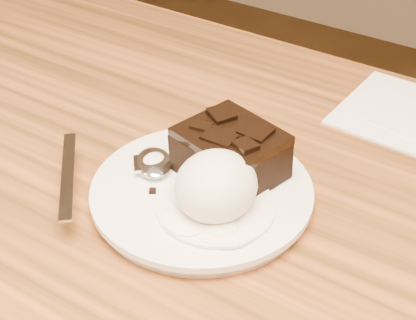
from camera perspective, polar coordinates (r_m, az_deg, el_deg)
The scene contains 9 objects.
plate at distance 0.58m, azimuth -0.54°, elevation -3.03°, with size 0.20×0.20×0.02m, color silver.
brownie at distance 0.58m, azimuth 1.94°, elevation 0.33°, with size 0.08×0.07×0.04m, color black.
ice_cream_scoop at distance 0.54m, azimuth 0.69°, elevation -2.25°, with size 0.07×0.07×0.06m, color white.
melt_puddle at distance 0.55m, azimuth 0.67°, elevation -4.09°, with size 0.10×0.10×0.00m, color white.
spoon at distance 0.60m, azimuth -4.69°, elevation -0.35°, with size 0.03×0.19×0.01m, color silver, non-canonical shape.
napkin at distance 0.73m, azimuth 16.78°, elevation 3.85°, with size 0.13×0.13×0.01m, color white.
crumb_a at distance 0.57m, azimuth -4.79°, elevation -2.68°, with size 0.01×0.01×0.00m, color black.
crumb_b at distance 0.56m, azimuth 4.10°, elevation -3.86°, with size 0.01×0.01×0.00m, color black.
crumb_c at distance 0.57m, azimuth 2.79°, elevation -2.94°, with size 0.01×0.00×0.00m, color black.
Camera 1 is at (0.20, -0.29, 1.13)m, focal length 57.17 mm.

